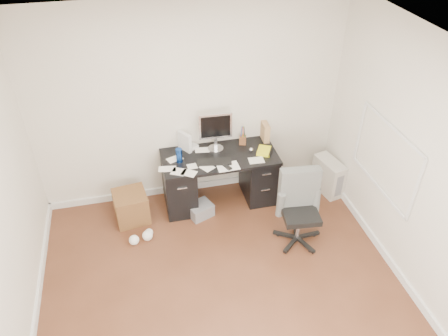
{
  "coord_description": "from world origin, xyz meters",
  "views": [
    {
      "loc": [
        -0.72,
        -2.92,
        3.95
      ],
      "look_at": [
        0.25,
        1.2,
        0.88
      ],
      "focal_mm": 35.0,
      "sensor_mm": 36.0,
      "label": 1
    }
  ],
  "objects_px": {
    "wicker_basket": "(131,207)",
    "desk": "(220,177)",
    "office_chair": "(301,210)",
    "lcd_monitor": "(215,132)",
    "keyboard": "(214,162)",
    "pc_tower": "(328,176)"
  },
  "relations": [
    {
      "from": "lcd_monitor",
      "to": "wicker_basket",
      "type": "height_order",
      "value": "lcd_monitor"
    },
    {
      "from": "office_chair",
      "to": "wicker_basket",
      "type": "distance_m",
      "value": 2.18
    },
    {
      "from": "keyboard",
      "to": "desk",
      "type": "bearing_deg",
      "value": 64.25
    },
    {
      "from": "lcd_monitor",
      "to": "wicker_basket",
      "type": "bearing_deg",
      "value": -164.64
    },
    {
      "from": "desk",
      "to": "pc_tower",
      "type": "bearing_deg",
      "value": -4.91
    },
    {
      "from": "wicker_basket",
      "to": "desk",
      "type": "bearing_deg",
      "value": 5.08
    },
    {
      "from": "keyboard",
      "to": "wicker_basket",
      "type": "distance_m",
      "value": 1.24
    },
    {
      "from": "pc_tower",
      "to": "wicker_basket",
      "type": "height_order",
      "value": "pc_tower"
    },
    {
      "from": "keyboard",
      "to": "wicker_basket",
      "type": "bearing_deg",
      "value": -171.86
    },
    {
      "from": "office_chair",
      "to": "pc_tower",
      "type": "height_order",
      "value": "office_chair"
    },
    {
      "from": "keyboard",
      "to": "pc_tower",
      "type": "xyz_separation_m",
      "value": [
        1.64,
        0.01,
        -0.51
      ]
    },
    {
      "from": "office_chair",
      "to": "keyboard",
      "type": "bearing_deg",
      "value": 142.01
    },
    {
      "from": "wicker_basket",
      "to": "keyboard",
      "type": "bearing_deg",
      "value": -1.57
    },
    {
      "from": "lcd_monitor",
      "to": "wicker_basket",
      "type": "distance_m",
      "value": 1.47
    },
    {
      "from": "wicker_basket",
      "to": "office_chair",
      "type": "bearing_deg",
      "value": -23.72
    },
    {
      "from": "pc_tower",
      "to": "wicker_basket",
      "type": "distance_m",
      "value": 2.75
    },
    {
      "from": "desk",
      "to": "lcd_monitor",
      "type": "height_order",
      "value": "lcd_monitor"
    },
    {
      "from": "desk",
      "to": "office_chair",
      "type": "height_order",
      "value": "office_chair"
    },
    {
      "from": "lcd_monitor",
      "to": "keyboard",
      "type": "distance_m",
      "value": 0.4
    },
    {
      "from": "office_chair",
      "to": "desk",
      "type": "bearing_deg",
      "value": 134.27
    },
    {
      "from": "desk",
      "to": "office_chair",
      "type": "distance_m",
      "value": 1.25
    },
    {
      "from": "desk",
      "to": "wicker_basket",
      "type": "height_order",
      "value": "desk"
    }
  ]
}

